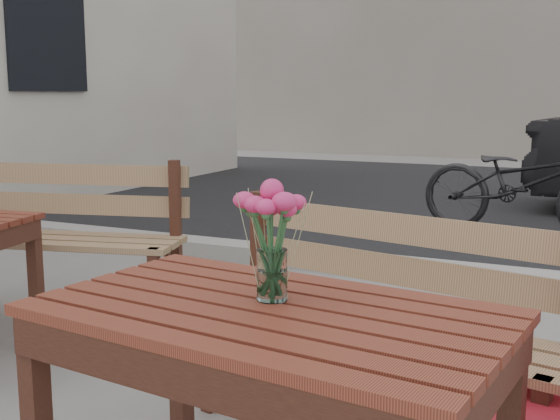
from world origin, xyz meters
name	(u,v)px	position (x,y,z in m)	size (l,w,h in m)	color
street	(509,227)	(0.00, 5.06, 0.03)	(30.00, 8.12, 0.12)	black
main_table	(269,352)	(0.00, -0.18, 0.61)	(1.27, 0.84, 0.73)	#552116
main_bench	(384,296)	(0.05, 0.70, 0.53)	(1.48, 0.71, 0.88)	olive
main_vase	(272,226)	(-0.02, -0.11, 0.93)	(0.17, 0.17, 0.32)	white
second_bench	(54,221)	(-2.03, 1.27, 0.57)	(1.57, 0.79, 0.93)	olive
bicycle	(523,183)	(0.12, 4.85, 0.49)	(0.65, 1.85, 0.97)	black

